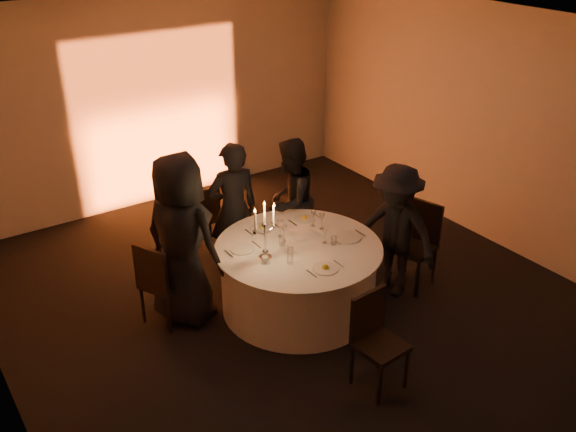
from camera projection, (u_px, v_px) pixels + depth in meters
floor at (298, 306)px, 7.18m from camera, size 7.00×7.00×0.00m
ceiling at (300, 33)px, 5.82m from camera, size 7.00×7.00×0.00m
wall_back at (157, 101)px, 9.08m from camera, size 7.00×0.00×7.00m
wall_right at (495, 129)px, 8.00m from camera, size 0.00×7.00×7.00m
uplighter_fixture at (174, 201)px, 9.51m from camera, size 0.25×0.12×0.10m
banquet_table at (298, 277)px, 7.00m from camera, size 1.80×1.80×0.77m
chair_left at (159, 280)px, 6.66m from camera, size 0.56×0.56×0.96m
chair_back_left at (203, 215)px, 8.12m from camera, size 0.43×0.43×0.88m
chair_back_right at (294, 202)px, 8.42m from camera, size 0.54×0.54×0.90m
chair_right at (418, 239)px, 7.39m from camera, size 0.54×0.54×1.00m
chair_front at (375, 335)px, 5.85m from camera, size 0.44×0.45×0.95m
guest_left at (182, 240)px, 6.59m from camera, size 0.94×1.09×1.89m
guest_back_left at (233, 210)px, 7.49m from camera, size 0.67×0.50×1.66m
guest_back_right at (290, 201)px, 7.80m from camera, size 0.96×0.89×1.57m
guest_right at (395, 231)px, 7.11m from camera, size 0.86×1.14×1.57m
plate_left at (243, 249)px, 6.76m from camera, size 0.36×0.26×0.01m
plate_back_left at (262, 228)px, 7.18m from camera, size 0.35×0.28×0.08m
plate_back_right at (305, 218)px, 7.38m from camera, size 0.36×0.24×0.08m
plate_right at (348, 237)px, 7.00m from camera, size 0.36×0.29×0.01m
plate_front at (325, 268)px, 6.41m from camera, size 0.36×0.26×0.08m
coffee_cup at (265, 260)px, 6.53m from camera, size 0.11×0.11×0.07m
candelabra at (265, 239)px, 6.51m from camera, size 0.27×0.13×0.65m
wine_glass_a at (322, 218)px, 7.12m from camera, size 0.07×0.07×0.19m
wine_glass_b at (284, 230)px, 6.87m from camera, size 0.07×0.07×0.19m
wine_glass_c at (313, 215)px, 7.18m from camera, size 0.07×0.07×0.19m
wine_glass_d at (280, 225)px, 6.97m from camera, size 0.07×0.07×0.19m
wine_glass_e at (325, 231)px, 6.84m from camera, size 0.07×0.07×0.19m
tumbler_a at (290, 251)px, 6.65m from camera, size 0.07×0.07×0.09m
tumbler_b at (282, 242)px, 6.83m from camera, size 0.07×0.07×0.09m
tumbler_c at (334, 240)px, 6.86m from camera, size 0.07×0.07×0.09m
tumbler_d at (290, 259)px, 6.50m from camera, size 0.07×0.07×0.09m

